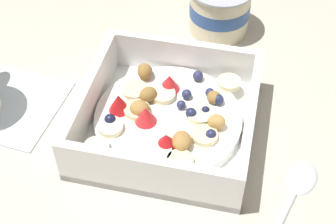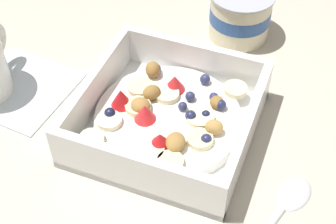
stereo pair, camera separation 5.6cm
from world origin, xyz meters
name	(u,v)px [view 2 (the right image)]	position (x,y,z in m)	size (l,w,h in m)	color
ground_plane	(164,138)	(0.00, 0.00, 0.00)	(2.40, 2.40, 0.00)	beige
fruit_bowl	(167,118)	(0.00, 0.01, 0.02)	(0.19, 0.19, 0.06)	white
spoon	(282,209)	(0.15, -0.05, 0.00)	(0.07, 0.17, 0.01)	silver
yogurt_cup	(240,14)	(0.03, 0.22, 0.03)	(0.09, 0.09, 0.07)	beige
folded_napkin	(21,88)	(-0.20, 0.01, 0.00)	(0.12, 0.12, 0.01)	silver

